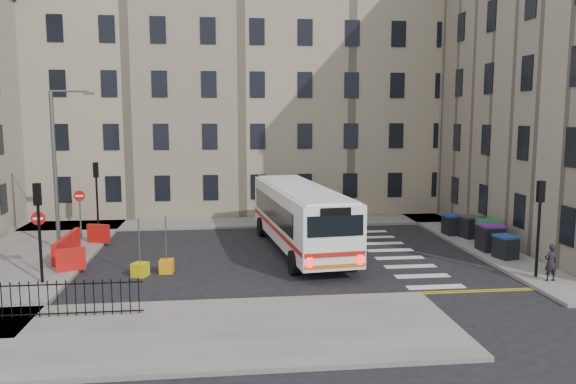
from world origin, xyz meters
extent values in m
plane|color=black|center=(0.00, 0.00, 0.00)|extent=(120.00, 120.00, 0.00)
cube|color=slate|center=(-6.00, 8.60, 0.07)|extent=(36.00, 3.20, 0.15)
cube|color=slate|center=(9.00, 4.00, 0.07)|extent=(2.40, 26.00, 0.15)
cube|color=slate|center=(-14.00, 1.00, 0.07)|extent=(6.00, 22.00, 0.15)
cube|color=slate|center=(-7.00, -10.00, 0.07)|extent=(20.00, 6.00, 0.15)
cube|color=tan|center=(-7.00, 15.50, 8.00)|extent=(38.00, 10.50, 16.00)
cylinder|color=black|center=(8.60, -5.50, 1.75)|extent=(0.12, 0.12, 3.20)
cube|color=black|center=(8.60, -5.50, 3.80)|extent=(0.28, 0.22, 0.90)
cylinder|color=black|center=(-12.00, 6.50, 1.75)|extent=(0.12, 0.12, 3.20)
cube|color=black|center=(-12.00, 6.50, 3.80)|extent=(0.28, 0.22, 0.90)
cylinder|color=black|center=(-12.00, -4.00, 1.75)|extent=(0.12, 0.12, 3.20)
cube|color=black|center=(-12.00, -4.00, 3.80)|extent=(0.28, 0.22, 0.90)
cylinder|color=#595B5E|center=(-13.00, 2.00, 4.15)|extent=(0.20, 0.20, 8.00)
cube|color=#595B5E|center=(-13.00, 2.00, 8.22)|extent=(0.50, 0.22, 0.14)
cylinder|color=#595B5E|center=(-12.50, 4.50, 1.35)|extent=(0.08, 0.08, 2.40)
cube|color=red|center=(-12.50, 4.50, 2.85)|extent=(0.60, 0.04, 0.60)
cylinder|color=#595B5E|center=(-12.50, -2.50, 1.35)|extent=(0.08, 0.08, 2.40)
cube|color=red|center=(-12.50, -2.50, 2.85)|extent=(0.60, 0.04, 0.60)
cube|color=red|center=(-12.20, -1.00, 0.65)|extent=(0.25, 1.25, 1.00)
cube|color=red|center=(-12.20, 0.50, 0.65)|extent=(0.25, 1.25, 1.00)
cube|color=red|center=(-12.20, 2.00, 0.65)|extent=(0.25, 1.25, 1.00)
cube|color=red|center=(-11.30, 3.30, 0.65)|extent=(1.26, 0.66, 1.00)
cube|color=red|center=(-11.30, -2.30, 0.65)|extent=(1.26, 0.66, 1.00)
cube|color=black|center=(-11.25, -8.20, 1.27)|extent=(7.80, 0.04, 0.04)
cube|color=black|center=(-11.25, -8.20, 0.25)|extent=(7.80, 0.04, 0.04)
cube|color=white|center=(-0.66, 0.83, 1.91)|extent=(3.99, 12.20, 2.72)
cube|color=black|center=(-2.08, 1.23, 2.12)|extent=(1.08, 9.53, 1.09)
cube|color=black|center=(0.65, 1.52, 2.12)|extent=(1.08, 9.53, 1.09)
cube|color=black|center=(-1.30, 6.80, 2.18)|extent=(2.39, 0.32, 1.20)
cube|color=black|center=(-0.02, -5.13, 2.45)|extent=(2.39, 0.32, 0.87)
cube|color=#B61B0F|center=(-2.03, 0.69, 1.25)|extent=(1.30, 11.70, 0.20)
cube|color=#B61B0F|center=(0.71, 0.98, 1.25)|extent=(1.30, 11.70, 0.20)
cube|color=#FF0C0C|center=(-1.10, -5.26, 0.98)|extent=(0.24, 0.08, 0.44)
cube|color=#FF0C0C|center=(1.07, -5.02, 0.98)|extent=(0.24, 0.08, 0.44)
cylinder|color=black|center=(-2.44, 4.69, 0.54)|extent=(0.42, 1.12, 1.09)
cylinder|color=black|center=(0.26, 4.99, 0.54)|extent=(0.42, 1.12, 1.09)
cylinder|color=black|center=(-1.56, -3.53, 0.54)|extent=(0.42, 1.12, 1.09)
cylinder|color=black|center=(1.15, -3.24, 0.54)|extent=(0.42, 1.12, 1.09)
cube|color=black|center=(8.85, -2.38, 0.66)|extent=(1.04, 1.14, 1.01)
cube|color=navy|center=(8.85, -2.38, 1.21)|extent=(1.09, 1.19, 0.11)
cube|color=black|center=(8.83, -0.79, 0.77)|extent=(1.04, 1.20, 1.24)
cube|color=#5F217B|center=(8.83, -0.79, 1.45)|extent=(1.09, 1.25, 0.13)
cube|color=black|center=(9.10, 0.04, 0.78)|extent=(1.35, 1.46, 1.26)
cube|color=#176830|center=(9.10, 0.04, 1.48)|extent=(1.42, 1.53, 0.13)
cube|color=black|center=(9.17, 2.29, 0.71)|extent=(1.10, 1.22, 1.12)
cube|color=#323234|center=(9.17, 2.29, 1.33)|extent=(1.15, 1.27, 0.12)
cube|color=black|center=(8.51, 3.20, 0.67)|extent=(0.93, 1.05, 1.04)
cube|color=navy|center=(8.51, 3.20, 1.24)|extent=(0.98, 1.10, 0.11)
imported|color=black|center=(8.82, -6.17, 0.93)|extent=(0.60, 0.42, 1.56)
cube|color=orange|center=(-7.12, -2.60, 0.30)|extent=(0.63, 0.63, 0.60)
cube|color=#C7B90B|center=(-8.21, -3.03, 0.30)|extent=(0.79, 0.79, 0.60)
camera|label=1|loc=(-4.51, -27.31, 6.88)|focal=35.00mm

